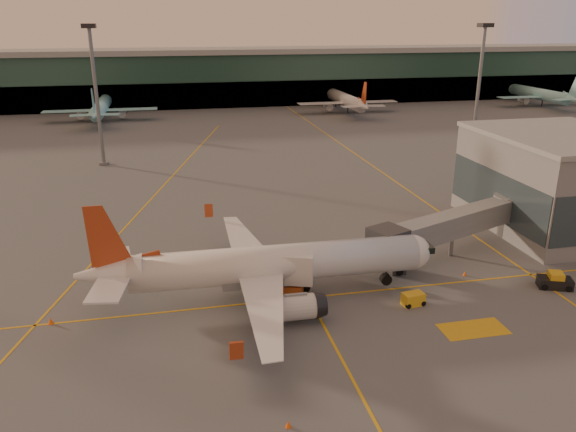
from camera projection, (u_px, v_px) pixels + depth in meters
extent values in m
plane|color=#4C4F54|center=(269.00, 328.00, 50.54)|extent=(600.00, 600.00, 0.00)
cube|color=gold|center=(259.00, 302.00, 55.14)|extent=(80.00, 0.25, 0.01)
cube|color=gold|center=(157.00, 193.00, 90.03)|extent=(31.30, 115.98, 0.01)
cube|color=gold|center=(347.00, 148.00, 121.06)|extent=(0.25, 160.00, 0.01)
cube|color=gold|center=(349.00, 373.00, 44.15)|extent=(0.25, 30.00, 0.01)
cube|color=gold|center=(473.00, 329.00, 50.43)|extent=(6.00, 3.00, 0.01)
cube|color=#19382D|center=(189.00, 80.00, 178.81)|extent=(400.00, 18.00, 16.00)
cube|color=gray|center=(187.00, 51.00, 175.89)|extent=(400.00, 20.00, 1.60)
cube|color=black|center=(191.00, 96.00, 172.30)|extent=(400.00, 1.00, 8.00)
cube|color=slate|center=(558.00, 183.00, 73.51)|extent=(18.00, 22.00, 12.00)
cube|color=#2D3D47|center=(496.00, 195.00, 72.06)|extent=(0.30, 21.60, 6.00)
cube|color=gray|center=(566.00, 136.00, 71.42)|extent=(18.40, 22.40, 0.60)
cylinder|color=slate|center=(97.00, 99.00, 103.26)|extent=(0.70, 0.70, 25.00)
cube|color=black|center=(89.00, 26.00, 99.04)|extent=(2.40, 2.40, 0.80)
cube|color=slate|center=(104.00, 163.00, 107.32)|extent=(1.60, 1.60, 0.50)
cylinder|color=slate|center=(478.00, 91.00, 114.52)|extent=(0.70, 0.70, 25.00)
cube|color=black|center=(485.00, 25.00, 110.30)|extent=(2.40, 2.40, 0.80)
cube|color=slate|center=(472.00, 150.00, 118.58)|extent=(1.60, 1.60, 0.50)
cylinder|color=silver|center=(277.00, 263.00, 55.21)|extent=(28.49, 4.15, 3.65)
sphere|color=silver|center=(413.00, 252.00, 57.81)|extent=(3.58, 3.58, 3.58)
cube|color=black|center=(423.00, 247.00, 57.85)|extent=(1.68, 2.40, 0.64)
cone|color=silver|center=(109.00, 274.00, 52.21)|extent=(6.30, 3.58, 3.47)
cube|color=silver|center=(109.00, 288.00, 49.35)|extent=(3.83, 6.28, 0.18)
cylinder|color=silver|center=(296.00, 307.00, 50.87)|extent=(3.86, 2.44, 2.37)
cylinder|color=black|center=(260.00, 302.00, 53.58)|extent=(1.66, 1.31, 1.64)
cylinder|color=black|center=(260.00, 297.00, 53.41)|extent=(0.33, 0.33, 1.00)
cube|color=silver|center=(116.00, 259.00, 55.13)|extent=(3.64, 6.21, 0.18)
cylinder|color=silver|center=(275.00, 259.00, 61.14)|extent=(3.86, 2.44, 2.37)
cylinder|color=black|center=(254.00, 280.00, 57.97)|extent=(1.66, 1.31, 1.64)
cylinder|color=black|center=(254.00, 276.00, 57.80)|extent=(0.33, 0.33, 1.00)
cube|color=slate|center=(267.00, 275.00, 55.42)|extent=(9.06, 3.08, 1.46)
cylinder|color=black|center=(386.00, 279.00, 58.24)|extent=(1.16, 0.75, 1.15)
cube|color=slate|center=(453.00, 224.00, 64.86)|extent=(21.11, 10.83, 2.70)
cube|color=#2D3035|center=(387.00, 242.00, 59.62)|extent=(4.45, 4.45, 3.00)
cube|color=#2D3035|center=(396.00, 261.00, 61.66)|extent=(1.60, 2.40, 2.40)
cylinder|color=black|center=(399.00, 272.00, 60.92)|extent=(0.80, 0.40, 0.80)
cylinder|color=black|center=(391.00, 264.00, 62.94)|extent=(0.80, 0.40, 0.80)
cylinder|color=slate|center=(451.00, 245.00, 65.73)|extent=(0.50, 0.50, 2.65)
cylinder|color=slate|center=(510.00, 207.00, 70.76)|extent=(4.40, 4.40, 3.00)
cylinder|color=slate|center=(508.00, 226.00, 71.63)|extent=(2.40, 2.40, 2.65)
cube|color=#BB4C1A|center=(285.00, 289.00, 56.15)|extent=(4.11, 3.58, 1.62)
cube|color=silver|center=(282.00, 266.00, 55.35)|extent=(6.80, 4.60, 3.02)
cylinder|color=black|center=(264.00, 297.00, 55.27)|extent=(1.04, 0.68, 0.97)
cylinder|color=black|center=(303.00, 299.00, 54.82)|extent=(1.04, 0.68, 0.97)
cube|color=gold|center=(413.00, 299.00, 54.52)|extent=(2.24, 1.54, 1.25)
cylinder|color=black|center=(408.00, 306.00, 53.91)|extent=(0.55, 0.33, 0.52)
cylinder|color=black|center=(423.00, 303.00, 54.46)|extent=(0.55, 0.33, 0.52)
cube|color=black|center=(555.00, 283.00, 58.07)|extent=(3.73, 2.85, 1.07)
cube|color=gold|center=(556.00, 276.00, 57.82)|extent=(1.84, 1.95, 0.88)
cylinder|color=black|center=(545.00, 287.00, 57.59)|extent=(0.74, 0.52, 0.68)
cylinder|color=black|center=(569.00, 289.00, 57.23)|extent=(0.74, 0.52, 0.68)
cone|color=#FF5A0D|center=(465.00, 273.00, 60.90)|extent=(0.40, 0.40, 0.51)
cube|color=#FF5A0D|center=(465.00, 275.00, 60.98)|extent=(0.34, 0.34, 0.03)
cone|color=#FF5A0D|center=(51.00, 321.00, 51.21)|extent=(0.50, 0.50, 0.63)
cube|color=#FF5A0D|center=(51.00, 324.00, 51.31)|extent=(0.43, 0.43, 0.03)
cone|color=#FF5A0D|center=(288.00, 424.00, 38.23)|extent=(0.40, 0.40, 0.51)
cube|color=#FF5A0D|center=(288.00, 427.00, 38.31)|extent=(0.34, 0.34, 0.03)
cone|color=#FF5A0D|center=(245.00, 230.00, 73.22)|extent=(0.42, 0.42, 0.53)
cube|color=#FF5A0D|center=(245.00, 232.00, 73.30)|extent=(0.36, 0.36, 0.03)
cone|color=#FF5A0D|center=(424.00, 301.00, 54.88)|extent=(0.42, 0.42, 0.53)
cube|color=#FF5A0D|center=(424.00, 303.00, 54.96)|extent=(0.36, 0.36, 0.03)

